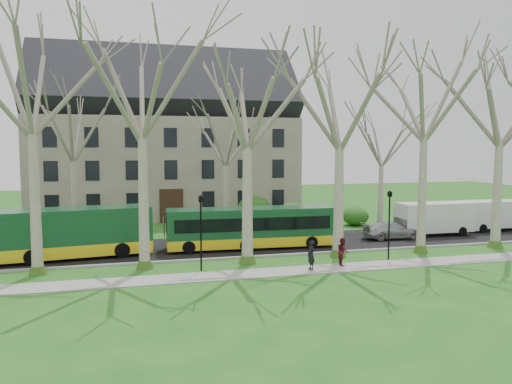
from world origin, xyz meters
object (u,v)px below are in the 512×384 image
van_b (495,215)px  pedestrian_b (343,251)px  pedestrian_a (311,255)px  bus_lead (44,234)px  sedan (391,230)px  van_a (434,219)px  bus_follow (251,227)px

van_b → pedestrian_b: size_ratio=3.51×
pedestrian_a → bus_lead: bearing=-118.1°
sedan → van_b: size_ratio=0.79×
pedestrian_a → van_a: bearing=116.1°
bus_lead → sedan: bus_lead is taller
van_a → pedestrian_a: (-13.62, -8.17, -0.46)m
bus_lead → van_b: 35.50m
sedan → van_b: van_b is taller
pedestrian_a → bus_follow: bearing=-170.1°
bus_lead → pedestrian_b: size_ratio=7.98×
bus_lead → sedan: (24.82, 1.01, -0.98)m
pedestrian_b → bus_follow: bearing=43.5°
van_b → pedestrian_b: (-17.86, -8.33, -0.44)m
bus_follow → van_a: (15.45, 1.21, -0.15)m
bus_lead → bus_follow: bearing=-6.1°
van_a → pedestrian_a: bearing=-148.3°
sedan → bus_lead: bearing=94.1°
bus_lead → pedestrian_a: 16.68m
van_b → pedestrian_a: (-20.12, -8.96, -0.41)m
sedan → pedestrian_a: size_ratio=2.68×
van_b → bus_follow: bearing=-171.4°
van_b → van_a: bearing=-169.7°
bus_lead → sedan: 24.85m
bus_follow → sedan: (11.35, 0.64, -0.80)m
van_a → van_b: bearing=7.7°
sedan → pedestrian_a: bearing=130.4°
sedan → pedestrian_b: bearing=135.6°
sedan → pedestrian_a: pedestrian_a is taller
van_b → bus_lead: bearing=-172.8°
van_b → pedestrian_a: bearing=-152.7°
bus_follow → van_b: (21.95, 2.01, -0.20)m
bus_follow → van_a: bearing=6.9°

